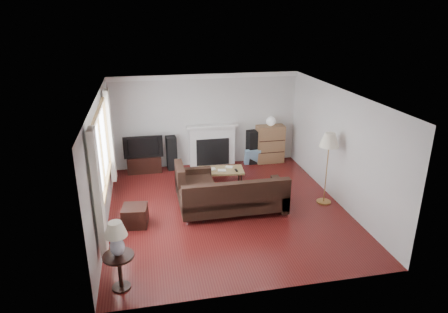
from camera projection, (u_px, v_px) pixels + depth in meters
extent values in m
cube|color=#541412|center=(227.00, 209.00, 8.67)|extent=(5.10, 5.60, 0.04)
cube|color=white|center=(227.00, 95.00, 7.80)|extent=(5.10, 5.60, 0.04)
cube|color=silver|center=(206.00, 120.00, 10.76)|extent=(5.00, 0.04, 2.50)
cube|color=silver|center=(267.00, 219.00, 5.71)|extent=(5.00, 0.04, 2.50)
cube|color=silver|center=(102.00, 164.00, 7.77)|extent=(0.04, 5.50, 2.50)
cube|color=silver|center=(339.00, 147.00, 8.71)|extent=(0.04, 5.50, 2.50)
cube|color=brown|center=(102.00, 152.00, 7.49)|extent=(0.12, 2.74, 1.54)
cube|color=white|center=(98.00, 194.00, 6.16)|extent=(0.10, 0.35, 2.10)
cube|color=white|center=(110.00, 136.00, 8.95)|extent=(0.10, 0.35, 2.10)
cube|color=white|center=(212.00, 145.00, 10.93)|extent=(1.40, 0.26, 1.15)
cube|color=black|center=(144.00, 164.00, 10.57)|extent=(0.88, 0.40, 0.44)
imported|color=black|center=(143.00, 146.00, 10.39)|extent=(1.01, 0.13, 0.58)
cube|color=black|center=(172.00, 153.00, 10.67)|extent=(0.28, 0.33, 0.91)
cube|color=black|center=(252.00, 147.00, 11.09)|extent=(0.30, 0.34, 0.93)
cube|color=olive|center=(270.00, 144.00, 11.15)|extent=(0.77, 0.37, 1.06)
sphere|color=white|center=(271.00, 121.00, 10.92)|extent=(0.25, 0.25, 0.25)
cube|color=black|center=(233.00, 196.00, 8.39)|extent=(2.41, 1.76, 0.78)
cube|color=olive|center=(221.00, 177.00, 9.76)|extent=(1.12, 0.68, 0.42)
cube|color=black|center=(135.00, 216.00, 7.96)|extent=(0.54, 0.54, 0.41)
cube|color=#A37438|center=(327.00, 169.00, 8.67)|extent=(0.55, 0.55, 1.62)
cube|color=black|center=(120.00, 272.00, 6.12)|extent=(0.48, 0.48, 0.59)
cube|color=silver|center=(116.00, 239.00, 5.92)|extent=(0.34, 0.34, 0.56)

